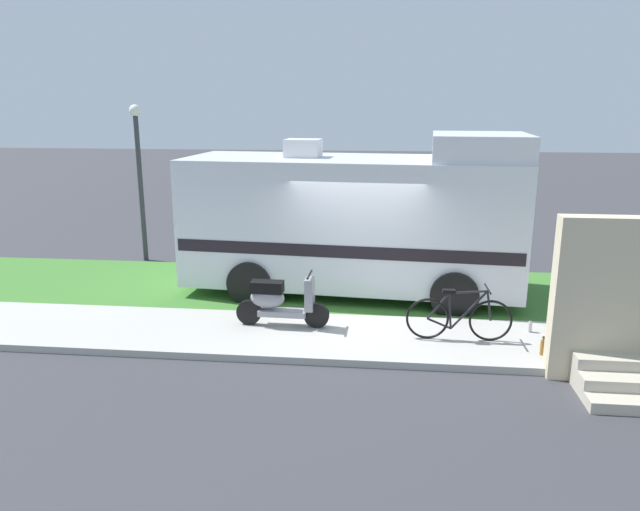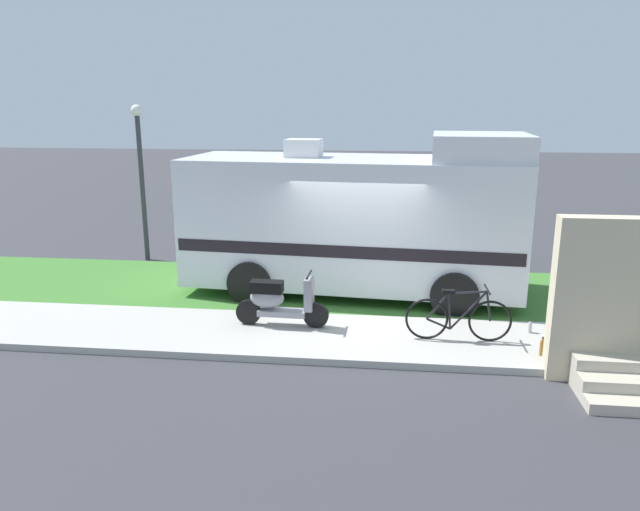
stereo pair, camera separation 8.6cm
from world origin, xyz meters
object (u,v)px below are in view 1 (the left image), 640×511
motorhome_rv (357,219)px  bottle_green (543,347)px  bicycle (459,317)px  bottle_spare (530,327)px  scooter (279,301)px  pickup_truck_near (349,211)px  street_lamp_post (139,167)px

motorhome_rv → bottle_green: (3.03, -3.14, -1.34)m
bicycle → bottle_spare: bearing=20.7°
scooter → pickup_truck_near: (0.81, 6.81, 0.38)m
bicycle → bottle_green: bearing=-21.0°
scooter → bicycle: size_ratio=0.95×
pickup_truck_near → street_lamp_post: street_lamp_post is taller
motorhome_rv → street_lamp_post: bearing=158.6°
street_lamp_post → motorhome_rv: bearing=-21.4°
scooter → bottle_spare: 4.31m
motorhome_rv → pickup_truck_near: size_ratio=1.29×
scooter → bottle_spare: (4.30, 0.15, -0.36)m
bicycle → bottle_spare: bicycle is taller
scooter → street_lamp_post: 6.42m
motorhome_rv → bicycle: 3.39m
scooter → pickup_truck_near: bearing=83.2°
bicycle → bottle_green: size_ratio=5.75×
motorhome_rv → street_lamp_post: (-5.47, 2.14, 0.79)m
bottle_green → bottle_spare: bottle_green is taller
pickup_truck_near → bottle_spare: 7.56m
pickup_truck_near → motorhome_rv: bearing=-84.5°
bottle_spare → scooter: bearing=-178.0°
scooter → pickup_truck_near: pickup_truck_near is taller
pickup_truck_near → street_lamp_post: 5.73m
pickup_truck_near → bottle_green: bearing=-65.6°
bicycle → street_lamp_post: (-7.27, 4.81, 1.87)m
pickup_truck_near → bottle_green: size_ratio=17.88×
motorhome_rv → bottle_green: size_ratio=23.11×
bottle_green → street_lamp_post: size_ratio=0.08×
bicycle → street_lamp_post: street_lamp_post is taller
scooter → bottle_green: 4.36m
motorhome_rv → scooter: motorhome_rv is taller
scooter → street_lamp_post: street_lamp_post is taller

